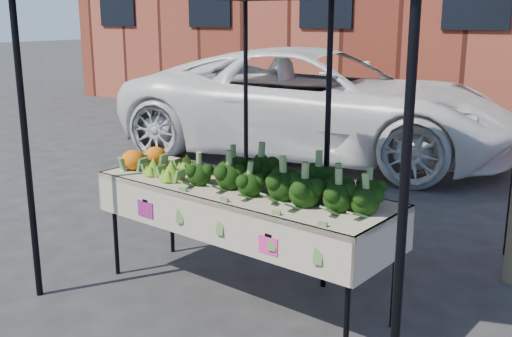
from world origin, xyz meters
name	(u,v)px	position (x,y,z in m)	size (l,w,h in m)	color
ground	(252,305)	(0.00, 0.00, 0.00)	(90.00, 90.00, 0.00)	#272729
table	(242,244)	(-0.14, 0.06, 0.45)	(2.47, 1.04, 0.90)	beige
canopy	(293,115)	(-0.05, 0.68, 1.37)	(3.16, 3.16, 2.74)	black
broccoli_heap	(285,176)	(0.22, 0.08, 1.03)	(1.55, 0.58, 0.27)	black
romanesco_cluster	(172,162)	(-0.80, 0.04, 1.00)	(0.44, 0.48, 0.21)	#72A321
cauliflower_pair	(145,156)	(-1.17, 0.12, 0.99)	(0.24, 0.44, 0.19)	orange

